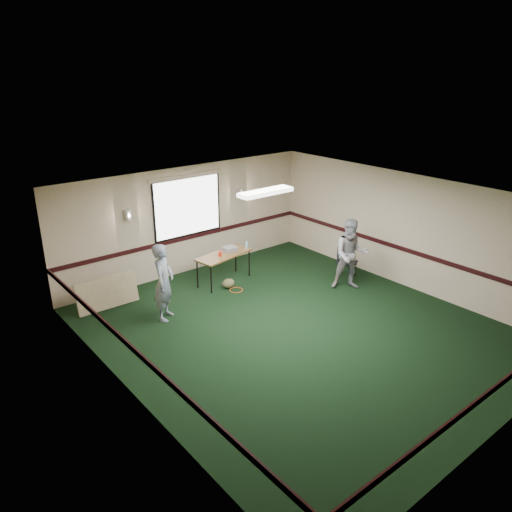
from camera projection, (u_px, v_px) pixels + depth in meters
ground at (297, 330)px, 10.03m from camera, size 8.00×8.00×0.00m
room_shell at (232, 230)px, 10.99m from camera, size 8.00×8.02×8.00m
folding_table at (224, 256)px, 12.00m from camera, size 1.52×0.82×0.72m
projector at (230, 249)px, 12.15m from camera, size 0.33×0.28×0.11m
game_console at (233, 248)px, 12.30m from camera, size 0.24×0.23×0.05m
red_cup at (220, 254)px, 11.83m from camera, size 0.07×0.07×0.11m
water_bottle at (247, 245)px, 12.30m from camera, size 0.05×0.05×0.18m
duffel_bag at (228, 283)px, 11.85m from camera, size 0.34×0.27×0.23m
cable_coil at (236, 290)px, 11.76m from camera, size 0.33×0.33×0.02m
folded_table at (107, 293)px, 10.83m from camera, size 1.36×0.21×0.70m
conference_chair at (345, 259)px, 12.34m from camera, size 0.53×0.54×0.83m
person_left at (164, 282)px, 10.20m from camera, size 0.71×0.69×1.65m
person_right at (351, 254)px, 11.60m from camera, size 1.05×1.02×1.70m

